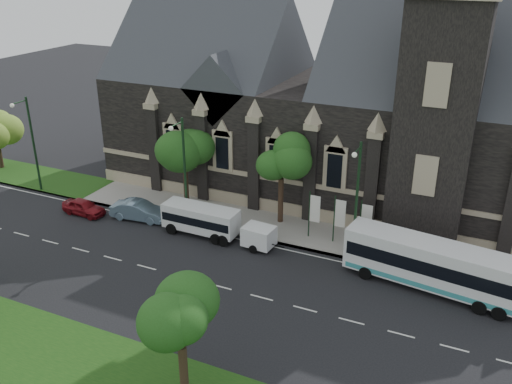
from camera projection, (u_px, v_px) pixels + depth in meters
The scene contains 17 objects.
ground at pixel (183, 277), 38.03m from camera, with size 160.00×160.00×0.00m, color black.
sidewalk at pixel (242, 220), 45.91m from camera, with size 80.00×5.00×0.15m, color gray.
museum at pixel (340, 106), 48.44m from camera, with size 40.00×17.70×29.90m.
tree_park_east at pixel (185, 320), 26.06m from camera, with size 3.40×3.40×6.28m.
tree_walk_right at pixel (285, 156), 43.39m from camera, with size 4.08×4.08×7.80m.
tree_walk_left at pixel (187, 142), 46.86m from camera, with size 3.91×3.91×7.64m.
street_lamp_near at pixel (356, 196), 38.07m from camera, with size 0.36×1.88×9.00m.
street_lamp_mid at pixel (183, 166), 43.41m from camera, with size 0.36×1.88×9.00m.
street_lamp_far at pixel (31, 140), 49.52m from camera, with size 0.36×1.88×9.00m.
banner_flag_left at pixel (313, 211), 42.17m from camera, with size 0.90×0.10×4.00m.
banner_flag_center at pixel (338, 216), 41.41m from camera, with size 0.90×0.10×4.00m.
banner_flag_right at pixel (364, 221), 40.65m from camera, with size 0.90×0.10×4.00m.
tour_coach at pixel (432, 264), 36.02m from camera, with size 11.72×3.94×3.36m.
shuttle_bus at pixel (201, 219), 43.22m from camera, with size 6.21×2.28×2.39m.
box_trailer at pixel (259, 236), 41.34m from camera, with size 3.38×1.99×1.77m.
sedan at pixel (139, 211), 45.93m from camera, with size 1.69×4.84×1.59m, color slate.
car_far_red at pixel (84, 207), 46.85m from camera, with size 1.58×3.92×1.34m, color maroon.
Camera 1 is at (18.15, -27.41, 20.64)m, focal length 38.54 mm.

